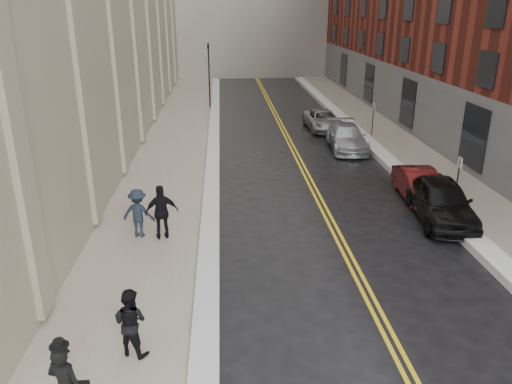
{
  "coord_description": "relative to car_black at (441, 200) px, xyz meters",
  "views": [
    {
      "loc": [
        -1.65,
        -10.64,
        7.96
      ],
      "look_at": [
        -0.48,
        6.26,
        1.6
      ],
      "focal_mm": 35.0,
      "sensor_mm": 36.0,
      "label": 1
    }
  ],
  "objects": [
    {
      "name": "snow_ridge_left",
      "position": [
        -9.0,
        9.11,
        -0.7
      ],
      "size": [
        0.7,
        60.8,
        0.26
      ],
      "primitive_type": "cube",
      "color": "silver",
      "rests_on": "ground"
    },
    {
      "name": "lane_stripe_b",
      "position": [
        -4.18,
        9.11,
        -0.82
      ],
      "size": [
        0.12,
        64.0,
        0.01
      ],
      "primitive_type": "cube",
      "color": "gold",
      "rests_on": "ground"
    },
    {
      "name": "pedestrian_b",
      "position": [
        -11.5,
        -0.98,
        0.22
      ],
      "size": [
        1.25,
        0.87,
        1.78
      ],
      "primitive_type": "imported",
      "rotation": [
        0.0,
        0.0,
        2.95
      ],
      "color": "black",
      "rests_on": "sidewalk_left"
    },
    {
      "name": "car_maroon",
      "position": [
        -0.0,
        2.21,
        -0.16
      ],
      "size": [
        1.62,
        4.1,
        1.33
      ],
      "primitive_type": "imported",
      "rotation": [
        0.0,
        0.0,
        -0.06
      ],
      "color": "#480D0C",
      "rests_on": "ground"
    },
    {
      "name": "pedestrian_c",
      "position": [
        -10.64,
        -1.19,
        0.32
      ],
      "size": [
        1.24,
        0.71,
        1.98
      ],
      "primitive_type": "imported",
      "rotation": [
        0.0,
        0.0,
        3.35
      ],
      "color": "black",
      "rests_on": "sidewalk_left"
    },
    {
      "name": "parking_sign_near",
      "position": [
        1.1,
        1.11,
        0.53
      ],
      "size": [
        0.06,
        0.35,
        2.23
      ],
      "color": "black",
      "rests_on": "ground"
    },
    {
      "name": "sidewalk_right",
      "position": [
        2.2,
        9.11,
        -0.75
      ],
      "size": [
        3.0,
        64.0,
        0.15
      ],
      "primitive_type": "cube",
      "color": "gray",
      "rests_on": "ground"
    },
    {
      "name": "traffic_signal",
      "position": [
        -9.4,
        23.11,
        2.26
      ],
      "size": [
        0.18,
        0.15,
        5.2
      ],
      "color": "black",
      "rests_on": "ground"
    },
    {
      "name": "car_black",
      "position": [
        0.0,
        0.0,
        0.0
      ],
      "size": [
        2.54,
        5.05,
        1.65
      ],
      "primitive_type": "imported",
      "rotation": [
        0.0,
        0.0,
        -0.12
      ],
      "color": "black",
      "rests_on": "ground"
    },
    {
      "name": "car_silver_far",
      "position": [
        -1.6,
        15.44,
        -0.18
      ],
      "size": [
        2.28,
        4.7,
        1.29
      ],
      "primitive_type": "imported",
      "rotation": [
        0.0,
        0.0,
        0.03
      ],
      "color": "#95989C",
      "rests_on": "ground"
    },
    {
      "name": "snow_ridge_right",
      "position": [
        0.35,
        9.11,
        -0.68
      ],
      "size": [
        0.85,
        60.8,
        0.3
      ],
      "primitive_type": "cube",
      "color": "silver",
      "rests_on": "ground"
    },
    {
      "name": "parking_sign_far",
      "position": [
        1.1,
        13.11,
        0.53
      ],
      "size": [
        0.06,
        0.35,
        2.23
      ],
      "color": "black",
      "rests_on": "ground"
    },
    {
      "name": "sidewalk_left",
      "position": [
        -11.3,
        9.11,
        -0.75
      ],
      "size": [
        4.0,
        64.0,
        0.15
      ],
      "primitive_type": "cube",
      "color": "gray",
      "rests_on": "ground"
    },
    {
      "name": "ground",
      "position": [
        -6.8,
        -6.89,
        -0.83
      ],
      "size": [
        160.0,
        160.0,
        0.0
      ],
      "primitive_type": "plane",
      "color": "black",
      "rests_on": "ground"
    },
    {
      "name": "car_silver_near",
      "position": [
        -1.2,
        10.46,
        -0.12
      ],
      "size": [
        2.3,
        5.01,
        1.42
      ],
      "primitive_type": "imported",
      "rotation": [
        0.0,
        0.0,
        -0.06
      ],
      "color": "#A3A5AB",
      "rests_on": "ground"
    },
    {
      "name": "pedestrian_a",
      "position": [
        -10.71,
        -7.51,
        0.19
      ],
      "size": [
        1.03,
        0.94,
        1.72
      ],
      "primitive_type": "imported",
      "rotation": [
        0.0,
        0.0,
        2.72
      ],
      "color": "black",
      "rests_on": "sidewalk_left"
    },
    {
      "name": "lane_stripe_a",
      "position": [
        -4.42,
        9.11,
        -0.82
      ],
      "size": [
        0.12,
        64.0,
        0.01
      ],
      "primitive_type": "cube",
      "color": "gold",
      "rests_on": "ground"
    }
  ]
}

